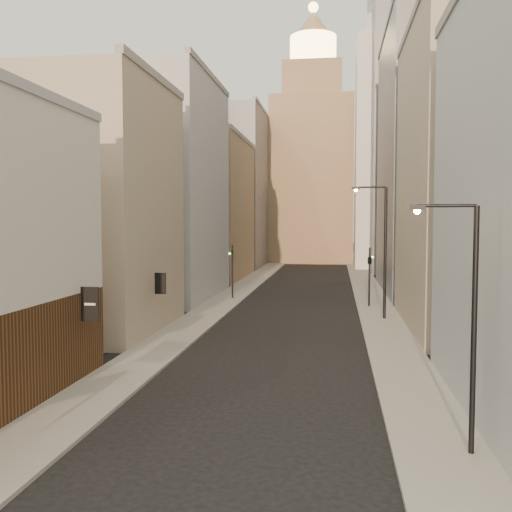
# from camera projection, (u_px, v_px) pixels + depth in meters

# --- Properties ---
(sidewalk_left) EXTENTS (3.00, 140.00, 0.15)m
(sidewalk_left) POSITION_uv_depth(u_px,v_px,m) (250.00, 283.00, 65.27)
(sidewalk_left) COLOR gray
(sidewalk_left) RESTS_ON ground
(sidewalk_right) EXTENTS (3.00, 140.00, 0.15)m
(sidewalk_right) POSITION_uv_depth(u_px,v_px,m) (365.00, 285.00, 63.46)
(sidewalk_right) COLOR gray
(sidewalk_right) RESTS_ON ground
(left_bldg_beige) EXTENTS (8.00, 12.00, 16.00)m
(left_bldg_beige) POSITION_uv_depth(u_px,v_px,m) (99.00, 208.00, 36.88)
(left_bldg_beige) COLOR tan
(left_bldg_beige) RESTS_ON ground
(left_bldg_grey) EXTENTS (8.00, 16.00, 20.00)m
(left_bldg_grey) POSITION_uv_depth(u_px,v_px,m) (170.00, 190.00, 52.57)
(left_bldg_grey) COLOR #A3A3A8
(left_bldg_grey) RESTS_ON ground
(left_bldg_tan) EXTENTS (8.00, 18.00, 17.00)m
(left_bldg_tan) POSITION_uv_depth(u_px,v_px,m) (212.00, 210.00, 70.45)
(left_bldg_tan) COLOR #8B6D50
(left_bldg_tan) RESTS_ON ground
(left_bldg_wingrid) EXTENTS (8.00, 20.00, 24.00)m
(left_bldg_wingrid) POSITION_uv_depth(u_px,v_px,m) (239.00, 190.00, 90.00)
(left_bldg_wingrid) COLOR gray
(left_bldg_wingrid) RESTS_ON ground
(right_bldg_beige) EXTENTS (8.00, 16.00, 20.00)m
(right_bldg_beige) POSITION_uv_depth(u_px,v_px,m) (471.00, 178.00, 37.37)
(right_bldg_beige) COLOR tan
(right_bldg_beige) RESTS_ON ground
(right_bldg_wingrid) EXTENTS (8.00, 20.00, 26.00)m
(right_bldg_wingrid) POSITION_uv_depth(u_px,v_px,m) (425.00, 163.00, 56.95)
(right_bldg_wingrid) COLOR gray
(right_bldg_wingrid) RESTS_ON ground
(highrise) EXTENTS (21.00, 23.00, 51.20)m
(highrise) POSITION_uv_depth(u_px,v_px,m) (439.00, 94.00, 83.01)
(highrise) COLOR gray
(highrise) RESTS_ON ground
(clock_tower) EXTENTS (14.00, 14.00, 44.90)m
(clock_tower) POSITION_uv_depth(u_px,v_px,m) (312.00, 161.00, 99.98)
(clock_tower) COLOR #8B6D50
(clock_tower) RESTS_ON ground
(white_tower) EXTENTS (8.00, 8.00, 41.50)m
(white_tower) POSITION_uv_depth(u_px,v_px,m) (383.00, 144.00, 84.56)
(white_tower) COLOR silver
(white_tower) RESTS_ON ground
(streetlamp_near) EXTENTS (2.02, 0.44, 7.71)m
(streetlamp_near) POSITION_uv_depth(u_px,v_px,m) (467.00, 314.00, 17.12)
(streetlamp_near) COLOR black
(streetlamp_near) RESTS_ON ground
(streetlamp_mid) EXTENTS (2.54, 0.39, 9.66)m
(streetlamp_mid) POSITION_uv_depth(u_px,v_px,m) (382.00, 244.00, 40.88)
(streetlamp_mid) COLOR black
(streetlamp_mid) RESTS_ON ground
(traffic_light_left) EXTENTS (0.55, 0.44, 5.00)m
(traffic_light_left) POSITION_uv_depth(u_px,v_px,m) (232.00, 260.00, 51.88)
(traffic_light_left) COLOR black
(traffic_light_left) RESTS_ON ground
(traffic_light_right) EXTENTS (0.66, 0.66, 5.00)m
(traffic_light_right) POSITION_uv_depth(u_px,v_px,m) (370.00, 263.00, 46.89)
(traffic_light_right) COLOR black
(traffic_light_right) RESTS_ON ground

